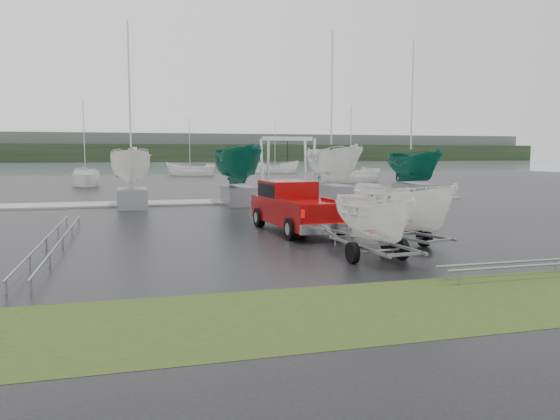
# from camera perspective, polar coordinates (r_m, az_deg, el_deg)

# --- Properties ---
(ground_plane) EXTENTS (120.00, 120.00, 0.00)m
(ground_plane) POSITION_cam_1_polar(r_m,az_deg,el_deg) (21.98, 2.19, -2.10)
(ground_plane) COLOR black
(ground_plane) RESTS_ON ground
(lake) EXTENTS (300.00, 300.00, 0.00)m
(lake) POSITION_cam_1_polar(r_m,az_deg,el_deg) (120.97, -12.29, 4.39)
(lake) COLOR gray
(lake) RESTS_ON ground
(grass_verge) EXTENTS (40.00, 40.00, 0.00)m
(grass_verge) POSITION_cam_1_polar(r_m,az_deg,el_deg) (12.16, 18.22, -9.05)
(grass_verge) COLOR #233113
(grass_verge) RESTS_ON ground
(dock) EXTENTS (30.00, 3.00, 0.12)m
(dock) POSITION_cam_1_polar(r_m,az_deg,el_deg) (34.52, -4.33, 0.92)
(dock) COLOR gray
(dock) RESTS_ON ground
(treeline) EXTENTS (300.00, 8.00, 6.00)m
(treeline) POSITION_cam_1_polar(r_m,az_deg,el_deg) (190.86, -13.47, 5.81)
(treeline) COLOR black
(treeline) RESTS_ON ground
(far_hill) EXTENTS (300.00, 6.00, 10.00)m
(far_hill) POSITION_cam_1_polar(r_m,az_deg,el_deg) (198.87, -13.57, 6.38)
(far_hill) COLOR #4C5651
(far_hill) RESTS_ON ground
(pickup_truck) EXTENTS (2.53, 6.03, 1.96)m
(pickup_truck) POSITION_cam_1_polar(r_m,az_deg,el_deg) (21.75, 1.43, 0.52)
(pickup_truck) COLOR #7E0607
(pickup_truck) RESTS_ON ground
(trailer_hitched) EXTENTS (1.82, 3.68, 4.25)m
(trailer_hitched) POSITION_cam_1_polar(r_m,az_deg,el_deg) (15.83, 9.94, 3.11)
(trailer_hitched) COLOR gray
(trailer_hitched) RESTS_ON ground
(trailer_parked) EXTENTS (2.06, 3.78, 4.95)m
(trailer_parked) POSITION_cam_1_polar(r_m,az_deg,el_deg) (18.08, 12.80, 4.55)
(trailer_parked) COLOR gray
(trailer_parked) RESTS_ON ground
(boat_hoist) EXTENTS (3.30, 2.18, 4.12)m
(boat_hoist) POSITION_cam_1_polar(r_m,az_deg,el_deg) (35.14, 0.79, 5.30)
(boat_hoist) COLOR silver
(boat_hoist) RESTS_ON ground
(keelboat_0) EXTENTS (2.23, 3.20, 10.40)m
(keelboat_0) POSITION_cam_1_polar(r_m,az_deg,el_deg) (31.75, -15.32, 6.56)
(keelboat_0) COLOR gray
(keelboat_0) RESTS_ON ground
(keelboat_1) EXTENTS (2.43, 3.20, 7.55)m
(keelboat_1) POSITION_cam_1_polar(r_m,az_deg,el_deg) (32.55, -4.44, 7.31)
(keelboat_1) COLOR gray
(keelboat_1) RESTS_ON ground
(keelboat_2) EXTENTS (2.43, 3.20, 10.60)m
(keelboat_2) POSITION_cam_1_polar(r_m,az_deg,el_deg) (34.02, 5.69, 7.25)
(keelboat_2) COLOR gray
(keelboat_2) RESTS_ON ground
(keelboat_3) EXTENTS (2.16, 3.20, 10.32)m
(keelboat_3) POSITION_cam_1_polar(r_m,az_deg,el_deg) (36.71, 13.89, 6.28)
(keelboat_3) COLOR gray
(keelboat_3) RESTS_ON ground
(mast_rack_0) EXTENTS (0.56, 6.50, 0.06)m
(mast_rack_0) POSITION_cam_1_polar(r_m,az_deg,el_deg) (22.06, -21.57, -1.58)
(mast_rack_0) COLOR gray
(mast_rack_0) RESTS_ON ground
(mast_rack_1) EXTENTS (0.56, 6.50, 0.06)m
(mast_rack_1) POSITION_cam_1_polar(r_m,az_deg,el_deg) (16.17, -23.83, -4.30)
(mast_rack_1) COLOR gray
(mast_rack_1) RESTS_ON ground
(moored_boat_0) EXTENTS (2.75, 2.82, 11.41)m
(moored_boat_0) POSITION_cam_1_polar(r_m,az_deg,el_deg) (54.42, -19.62, 2.39)
(moored_boat_0) COLOR white
(moored_boat_0) RESTS_ON ground
(moored_boat_1) EXTENTS (3.77, 3.74, 11.62)m
(moored_boat_1) POSITION_cam_1_polar(r_m,az_deg,el_deg) (75.68, -9.37, 3.58)
(moored_boat_1) COLOR white
(moored_boat_1) RESTS_ON ground
(moored_boat_2) EXTENTS (2.72, 2.65, 11.49)m
(moored_boat_2) POSITION_cam_1_polar(r_m,az_deg,el_deg) (58.44, 7.35, 2.92)
(moored_boat_2) COLOR white
(moored_boat_2) RESTS_ON ground
(moored_boat_3) EXTENTS (3.34, 3.28, 11.74)m
(moored_boat_3) POSITION_cam_1_polar(r_m,az_deg,el_deg) (84.31, -0.52, 3.90)
(moored_boat_3) COLOR white
(moored_boat_3) RESTS_ON ground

